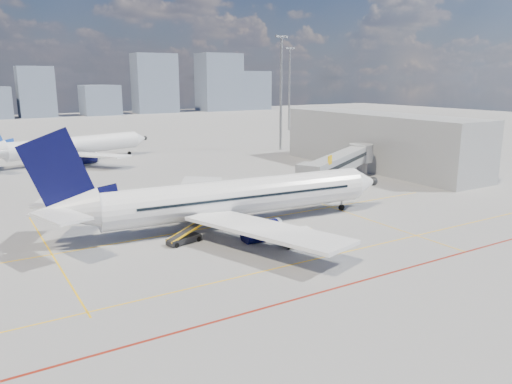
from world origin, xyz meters
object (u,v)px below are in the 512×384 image
at_px(second_aircraft, 68,146).
at_px(ramp_worker, 311,237).
at_px(baggage_tug, 305,238).
at_px(main_aircraft, 226,199).
at_px(cargo_dolly, 297,237).
at_px(belt_loader, 185,238).

height_order(second_aircraft, ramp_worker, second_aircraft).
height_order(second_aircraft, baggage_tug, second_aircraft).
relative_size(main_aircraft, second_aircraft, 1.17).
height_order(main_aircraft, second_aircraft, main_aircraft).
height_order(second_aircraft, cargo_dolly, second_aircraft).
distance_m(main_aircraft, second_aircraft, 54.86).
relative_size(second_aircraft, baggage_tug, 15.09).
relative_size(second_aircraft, ramp_worker, 20.05).
bearing_deg(main_aircraft, cargo_dolly, -68.53).
height_order(main_aircraft, ramp_worker, main_aircraft).
bearing_deg(baggage_tug, second_aircraft, 104.16).
relative_size(cargo_dolly, ramp_worker, 1.87).
distance_m(second_aircraft, baggage_tug, 65.13).
bearing_deg(belt_loader, ramp_worker, -47.90).
bearing_deg(belt_loader, baggage_tug, -48.73).
distance_m(main_aircraft, ramp_worker, 11.10).
height_order(second_aircraft, belt_loader, second_aircraft).
height_order(belt_loader, ramp_worker, belt_loader).
bearing_deg(ramp_worker, second_aircraft, 14.71).
bearing_deg(cargo_dolly, belt_loader, 149.68).
bearing_deg(second_aircraft, ramp_worker, -96.62).
distance_m(belt_loader, ramp_worker, 12.65).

